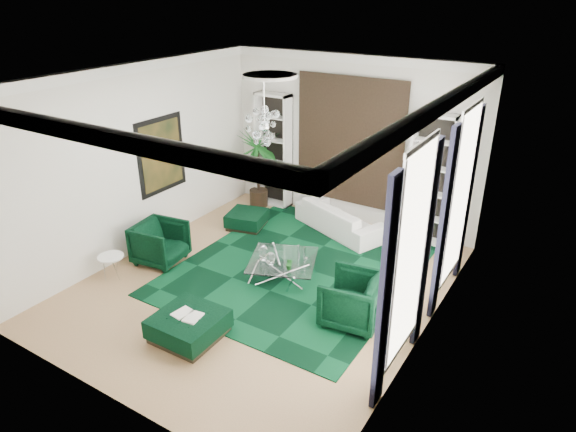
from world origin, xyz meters
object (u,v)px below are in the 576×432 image
Objects in this scene: side_table at (112,267)px; armchair_right at (352,299)px; ottoman_front at (189,326)px; sofa at (340,218)px; ottoman_side at (247,220)px; palm at (258,158)px; armchair_left at (160,243)px; coffee_table at (283,269)px.

armchair_right is at bearing 14.39° from side_table.
armchair_right reaches higher than ottoman_front.
sofa reaches higher than side_table.
palm is at bearing 112.63° from ottoman_side.
armchair_left is at bearing 74.35° from sofa.
coffee_table is at bearing 112.28° from sofa.
coffee_table is at bearing -81.77° from armchair_left.
sofa is 1.84× the size of coffee_table.
armchair_right is 1.97× the size of side_table.
armchair_left is at bearing -163.39° from coffee_table.
side_table is (-4.45, -1.14, -0.20)m from armchair_right.
armchair_left is 0.91× the size of ottoman_front.
sofa is at bearing 90.40° from coffee_table.
sofa is 0.89× the size of palm.
side_table is at bearing -83.43° from armchair_right.
ottoman_side is 0.81× the size of ottoman_front.
sofa is 4.60× the size of side_table.
sofa reaches higher than ottoman_front.
sofa is 2.20× the size of ottoman_front.
armchair_right reaches higher than side_table.
armchair_left is at bearing -102.74° from ottoman_side.
sofa is at bearing 56.35° from side_table.
sofa reaches higher than ottoman_side.
side_table is 0.19× the size of palm.
ottoman_front is at bearing -134.44° from armchair_left.
side_table is (-0.32, -0.96, -0.19)m from armchair_left.
palm reaches higher than armchair_left.
armchair_left is 2.29m from ottoman_side.
armchair_left reaches higher than ottoman_front.
armchair_right is at bearing -29.42° from ottoman_side.
armchair_right is 4.17m from ottoman_side.
ottoman_front is at bearing -13.51° from side_table.
coffee_table is at bearing -115.73° from armchair_right.
palm is (-2.12, 4.96, 1.05)m from ottoman_front.
armchair_right is at bearing -38.09° from palm.
coffee_table is 3.23m from side_table.
side_table reaches higher than ottoman_side.
palm reaches higher than armchair_right.
armchair_left reaches higher than coffee_table.
ottoman_side is 4.11m from ottoman_front.
side_table reaches higher than ottoman_front.
side_table is at bearing 78.23° from sofa.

